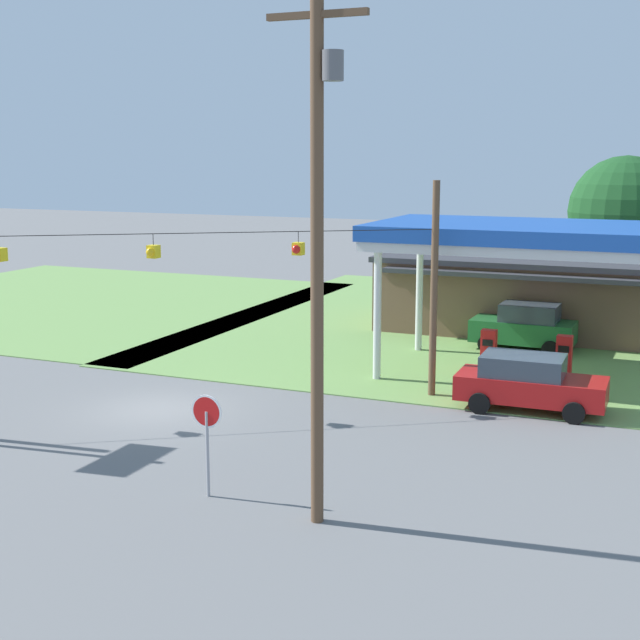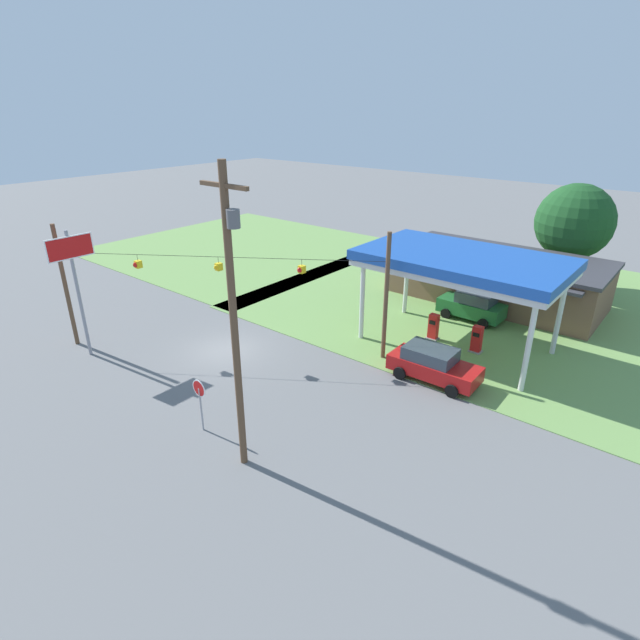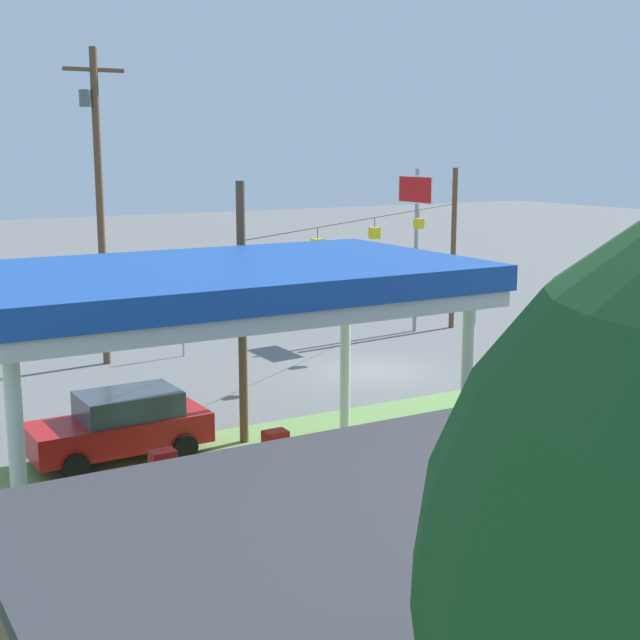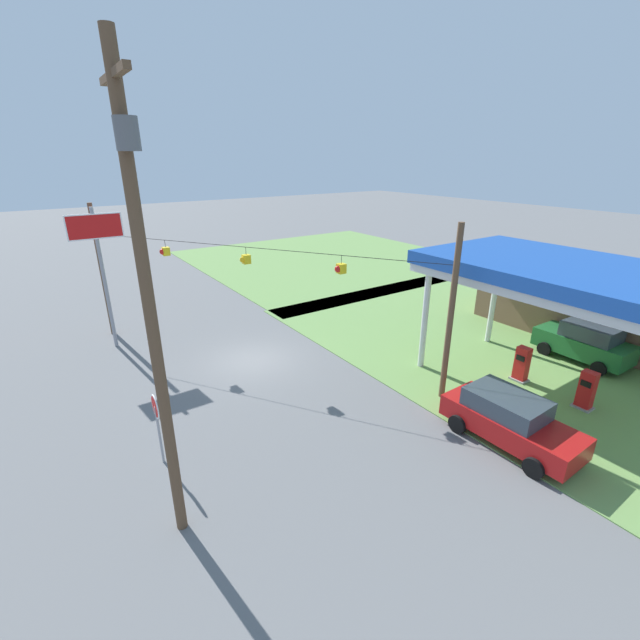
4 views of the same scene
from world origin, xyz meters
TOP-DOWN VIEW (x-y plane):
  - ground_plane at (0.00, 0.00)m, footprint 160.00×160.00m
  - grass_verge_station_corner at (11.97, 17.73)m, footprint 36.00×28.00m
  - grass_verge_opposite_corner at (-16.00, 16.00)m, footprint 24.00×24.00m
  - gas_station_canopy at (9.97, 8.94)m, footprint 11.09×6.58m
  - gas_station_store at (9.02, 17.71)m, footprint 14.29×7.33m
  - fuel_pump_near at (8.60, 8.94)m, footprint 0.71×0.56m
  - fuel_pump_far at (11.33, 8.94)m, footprint 0.71×0.56m
  - car_at_pumps_front at (10.85, 4.53)m, footprint 4.67×2.19m
  - car_at_pumps_rear at (9.13, 13.35)m, footprint 4.22×2.17m
  - stop_sign_roadside at (5.13, -5.73)m, footprint 0.80×0.08m
  - stop_sign_overhead at (-5.58, -5.19)m, footprint 0.22×2.47m
  - utility_pole_main at (8.13, -6.06)m, footprint 2.20×0.44m
  - signal_span_gantry at (-0.00, -0.01)m, footprint 15.36×10.24m
  - tree_behind_station at (12.02, 23.63)m, footprint 5.56×5.56m

SIDE VIEW (x-z plane):
  - ground_plane at x=0.00m, z-range 0.00..0.00m
  - grass_verge_station_corner at x=11.97m, z-range 0.00..0.04m
  - grass_verge_opposite_corner at x=-16.00m, z-range 0.00..0.04m
  - fuel_pump_near at x=8.60m, z-range -0.04..1.59m
  - fuel_pump_far at x=11.33m, z-range -0.04..1.59m
  - car_at_pumps_front at x=10.85m, z-range 0.03..1.81m
  - car_at_pumps_rear at x=9.13m, z-range 0.02..1.98m
  - gas_station_store at x=9.02m, z-range 0.01..3.47m
  - stop_sign_roadside at x=5.13m, z-range 0.56..3.06m
  - signal_span_gantry at x=0.00m, z-range 0.29..7.49m
  - gas_station_canopy at x=9.97m, z-range 2.28..7.86m
  - tree_behind_station at x=12.02m, z-range 1.19..9.14m
  - stop_sign_overhead at x=-5.58m, z-range 1.63..8.80m
  - utility_pole_main at x=8.13m, z-range 0.64..12.23m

